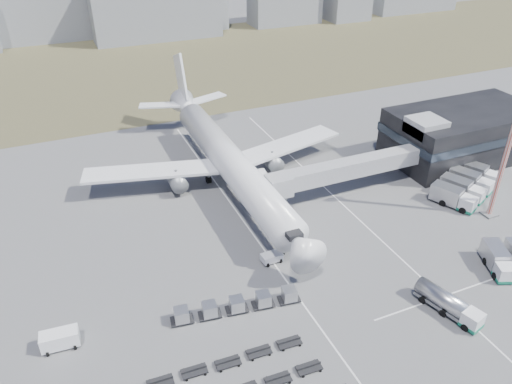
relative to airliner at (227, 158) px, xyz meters
name	(u,v)px	position (x,y,z in m)	size (l,w,h in m)	color
ground	(310,292)	(0.00, -32.38, -5.29)	(420.00, 420.00, 0.00)	#565659
grass_strip	(140,68)	(0.00, 77.62, -5.29)	(420.00, 90.00, 0.01)	#443E29
lane_markings	(358,261)	(9.77, -29.38, -5.29)	(47.12, 110.00, 0.01)	silver
terminal	(463,133)	(47.77, -8.41, -0.04)	(30.40, 16.40, 11.00)	black
jet_bridge	(336,172)	(15.90, -11.95, -0.24)	(30.30, 3.80, 7.05)	#939399
airliner	(227,158)	(0.00, 0.00, 0.00)	(51.59, 64.53, 17.62)	white
skyline	(105,12)	(-3.30, 116.45, 4.53)	(310.33, 26.23, 25.99)	gray
fuel_tanker	(448,304)	(14.56, -42.83, -3.82)	(4.67, 9.42, 2.95)	white
pushback_tug	(272,258)	(-2.12, -24.38, -4.58)	(3.11, 1.75, 1.42)	white
utility_van	(60,340)	(-32.25, -29.00, -4.11)	(4.44, 2.01, 2.36)	white
catering_truck	(262,182)	(5.28, -4.28, -4.01)	(2.98, 5.70, 2.50)	white
service_trucks_far	(466,185)	(38.49, -20.44, -3.60)	(15.95, 12.86, 3.11)	white
uld_row	(237,305)	(-10.60, -31.84, -4.15)	(17.40, 4.15, 1.90)	black
floodlight_mast	(512,135)	(37.14, -27.63, 9.64)	(2.76, 2.30, 29.78)	#AC2F1B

